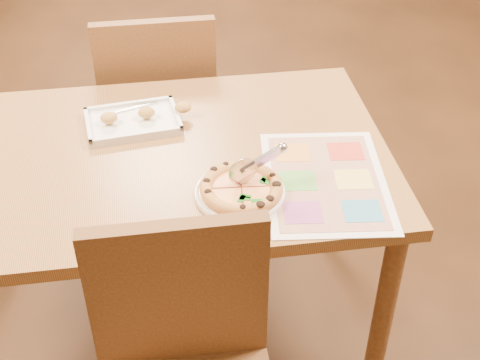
{
  "coord_description": "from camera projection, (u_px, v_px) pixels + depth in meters",
  "views": [
    {
      "loc": [
        -0.01,
        -1.58,
        1.85
      ],
      "look_at": [
        0.19,
        -0.22,
        0.77
      ],
      "focal_mm": 50.0,
      "sensor_mm": 36.0,
      "label": 1
    }
  ],
  "objects": [
    {
      "name": "menu",
      "position": [
        325.0,
        181.0,
        1.83
      ],
      "size": [
        0.38,
        0.5,
        0.0
      ],
      "primitive_type": "cube",
      "rotation": [
        0.0,
        0.0,
        -0.11
      ],
      "color": "silver",
      "rests_on": "dining_table"
    },
    {
      "name": "chair_far",
      "position": [
        158.0,
        94.0,
        2.49
      ],
      "size": [
        0.42,
        0.42,
        0.47
      ],
      "rotation": [
        0.0,
        0.0,
        3.14
      ],
      "color": "brown",
      "rests_on": "ground"
    },
    {
      "name": "plate",
      "position": [
        240.0,
        193.0,
        1.78
      ],
      "size": [
        0.26,
        0.26,
        0.01
      ],
      "primitive_type": "cylinder",
      "rotation": [
        0.0,
        0.0,
        -0.11
      ],
      "color": "white",
      "rests_on": "dining_table"
    },
    {
      "name": "appetizer_tray",
      "position": [
        136.0,
        121.0,
        2.04
      ],
      "size": [
        0.33,
        0.22,
        0.05
      ],
      "rotation": [
        0.0,
        0.0,
        0.12
      ],
      "color": "silver",
      "rests_on": "dining_table"
    },
    {
      "name": "pizza",
      "position": [
        241.0,
        188.0,
        1.77
      ],
      "size": [
        0.22,
        0.22,
        0.03
      ],
      "rotation": [
        0.0,
        0.0,
        -0.08
      ],
      "color": "#E0A14C",
      "rests_on": "plate"
    },
    {
      "name": "dining_table",
      "position": [
        167.0,
        177.0,
        1.98
      ],
      "size": [
        1.3,
        0.85,
        0.72
      ],
      "color": "olive",
      "rests_on": "ground"
    },
    {
      "name": "chair_near",
      "position": [
        184.0,
        357.0,
        1.56
      ],
      "size": [
        0.42,
        0.42,
        0.47
      ],
      "color": "brown",
      "rests_on": "ground"
    },
    {
      "name": "pizza_cutter",
      "position": [
        256.0,
        164.0,
        1.76
      ],
      "size": [
        0.16,
        0.05,
        0.09
      ],
      "rotation": [
        0.0,
        0.0,
        0.28
      ],
      "color": "silver",
      "rests_on": "pizza"
    }
  ]
}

